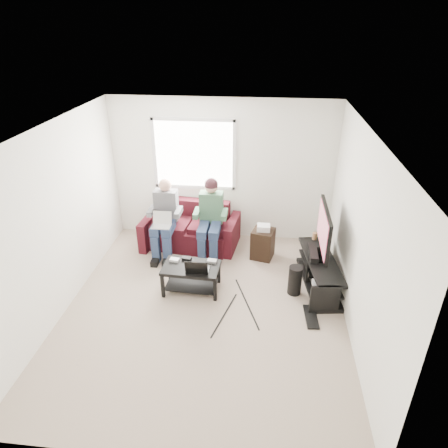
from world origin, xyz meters
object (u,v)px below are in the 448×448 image
at_px(sofa, 191,230).
at_px(tv_stand, 319,274).
at_px(coffee_table, 191,273).
at_px(subwoofer, 295,280).
at_px(tv, 324,230).
at_px(end_table, 263,243).

bearing_deg(sofa, tv_stand, -24.91).
bearing_deg(coffee_table, subwoofer, 3.09).
distance_m(sofa, tv_stand, 2.45).
bearing_deg(tv, coffee_table, -167.43).
distance_m(tv_stand, tv, 0.73).
height_order(sofa, tv, tv).
height_order(coffee_table, end_table, end_table).
height_order(sofa, end_table, sofa).
xyz_separation_m(sofa, tv, (2.22, -0.93, 0.63)).
distance_m(tv, subwoofer, 0.87).
relative_size(tv, end_table, 1.74).
distance_m(tv, end_table, 1.28).
height_order(sofa, subwoofer, sofa).
bearing_deg(tv, sofa, 157.23).
relative_size(tv_stand, subwoofer, 3.15).
bearing_deg(end_table, subwoofer, -62.54).
xyz_separation_m(coffee_table, end_table, (1.06, 1.07, -0.03)).
height_order(coffee_table, tv, tv).
xyz_separation_m(coffee_table, tv_stand, (1.97, 0.34, -0.10)).
bearing_deg(tv, tv_stand, -88.53).
bearing_deg(sofa, subwoofer, -35.10).
bearing_deg(sofa, tv, -22.77).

